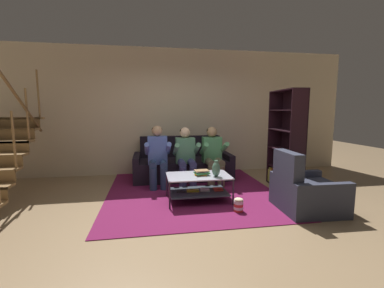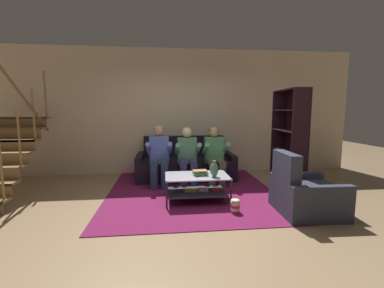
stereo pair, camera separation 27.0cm
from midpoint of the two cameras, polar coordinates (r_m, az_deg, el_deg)
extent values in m
plane|color=#957957|center=(3.98, 1.40, -14.49)|extent=(16.80, 16.80, 0.00)
cube|color=beige|center=(6.14, -1.61, 7.12)|extent=(8.40, 0.12, 2.90)
cube|color=olive|center=(5.65, -34.88, 0.67)|extent=(1.08, 0.26, 0.04)
cube|color=brown|center=(5.56, -35.42, -0.27)|extent=(1.08, 0.02, 0.19)
cube|color=olive|center=(5.87, -33.80, 2.86)|extent=(1.08, 0.26, 0.04)
cube|color=brown|center=(5.77, -34.30, 1.99)|extent=(1.08, 0.02, 0.19)
cube|color=olive|center=(6.09, -32.80, 4.89)|extent=(1.08, 0.26, 0.04)
cube|color=brown|center=(5.99, -33.26, 4.09)|extent=(1.08, 0.02, 0.19)
cylinder|color=olive|center=(4.54, -35.34, -4.64)|extent=(0.04, 0.04, 0.90)
cylinder|color=olive|center=(4.95, -32.75, 0.99)|extent=(0.04, 0.04, 0.90)
cylinder|color=olive|center=(5.40, -30.57, 5.72)|extent=(0.04, 0.04, 0.90)
cylinder|color=olive|center=(5.89, -28.71, 9.69)|extent=(0.04, 0.04, 0.90)
cylinder|color=brown|center=(5.17, -31.96, 8.44)|extent=(0.05, 1.61, 1.20)
cube|color=black|center=(5.68, -0.11, -5.50)|extent=(1.84, 0.95, 0.42)
cube|color=black|center=(5.98, -0.50, -0.47)|extent=(1.84, 0.18, 0.48)
cube|color=black|center=(5.65, -10.13, -5.06)|extent=(0.13, 0.95, 0.54)
cube|color=black|center=(5.85, 9.56, -4.62)|extent=(0.13, 0.95, 0.54)
cylinder|color=navy|center=(4.89, -6.86, -7.70)|extent=(0.14, 0.14, 0.42)
cylinder|color=navy|center=(4.90, -4.50, -7.66)|extent=(0.14, 0.14, 0.42)
cylinder|color=navy|center=(5.01, -6.88, -4.36)|extent=(0.14, 0.42, 0.14)
cylinder|color=navy|center=(5.01, -4.59, -4.33)|extent=(0.14, 0.42, 0.14)
cube|color=#536BBA|center=(5.17, -5.79, -1.30)|extent=(0.38, 0.22, 0.56)
cylinder|color=#536BBA|center=(4.99, -8.12, -1.01)|extent=(0.09, 0.49, 0.31)
cylinder|color=#536BBA|center=(4.99, -3.45, -0.95)|extent=(0.09, 0.49, 0.31)
sphere|color=tan|center=(5.13, -5.85, 2.94)|extent=(0.21, 0.21, 0.21)
ellipsoid|color=black|center=(5.14, -5.85, 3.25)|extent=(0.21, 0.21, 0.13)
cylinder|color=navy|center=(4.92, -0.30, -7.57)|extent=(0.14, 0.14, 0.42)
cylinder|color=navy|center=(4.94, 2.02, -7.50)|extent=(0.14, 0.14, 0.42)
cylinder|color=navy|center=(5.03, -0.51, -4.25)|extent=(0.14, 0.42, 0.14)
cylinder|color=navy|center=(5.06, 1.75, -4.20)|extent=(0.14, 0.42, 0.14)
cube|color=#538768|center=(5.21, 0.35, -1.42)|extent=(0.38, 0.22, 0.52)
cylinder|color=#538768|center=(5.00, -1.73, -1.20)|extent=(0.09, 0.49, 0.31)
cylinder|color=#538768|center=(5.05, 2.88, -1.12)|extent=(0.09, 0.49, 0.31)
sphere|color=beige|center=(5.16, 0.35, 2.56)|extent=(0.21, 0.21, 0.21)
ellipsoid|color=black|center=(5.18, 0.33, 2.87)|extent=(0.21, 0.21, 0.13)
cylinder|color=brown|center=(5.00, 6.11, -7.35)|extent=(0.14, 0.14, 0.42)
cylinder|color=brown|center=(5.05, 8.34, -7.25)|extent=(0.14, 0.14, 0.42)
cylinder|color=brown|center=(5.12, 5.72, -4.09)|extent=(0.14, 0.42, 0.14)
cylinder|color=brown|center=(5.16, 7.90, -4.02)|extent=(0.14, 0.42, 0.14)
cube|color=#509560|center=(5.30, 6.35, -1.30)|extent=(0.38, 0.22, 0.52)
cylinder|color=#509560|center=(5.08, 4.55, -1.07)|extent=(0.09, 0.49, 0.31)
cylinder|color=#509560|center=(5.17, 8.99, -0.99)|extent=(0.09, 0.49, 0.31)
sphere|color=tan|center=(5.26, 6.40, 2.64)|extent=(0.21, 0.21, 0.21)
ellipsoid|color=black|center=(5.27, 6.36, 2.94)|extent=(0.21, 0.21, 0.13)
cube|color=#B5B3C6|center=(4.24, 2.92, -7.08)|extent=(1.03, 0.64, 0.02)
cube|color=#333D46|center=(4.31, 2.90, -10.60)|extent=(0.94, 0.59, 0.02)
cylinder|color=#322431|center=(3.96, -3.69, -11.30)|extent=(0.03, 0.03, 0.43)
cylinder|color=#322431|center=(4.12, 10.59, -10.65)|extent=(0.03, 0.03, 0.43)
cylinder|color=#322431|center=(4.54, -4.03, -8.82)|extent=(0.03, 0.03, 0.43)
cylinder|color=#322431|center=(4.68, 8.42, -8.38)|extent=(0.03, 0.03, 0.43)
cube|color=#2A2B2E|center=(4.29, -1.02, -10.41)|extent=(0.15, 0.14, 0.02)
cube|color=gold|center=(4.30, 1.67, -10.35)|extent=(0.21, 0.12, 0.02)
cube|color=silver|center=(4.36, 4.40, -10.12)|extent=(0.18, 0.18, 0.02)
cube|color=red|center=(4.38, 7.34, -10.05)|extent=(0.15, 0.16, 0.03)
cube|color=maroon|center=(4.95, 1.32, -9.98)|extent=(3.00, 3.46, 0.01)
cube|color=slate|center=(4.95, 1.32, -9.96)|extent=(1.65, 1.90, 0.00)
ellipsoid|color=#48745B|center=(4.13, 6.85, -5.69)|extent=(0.13, 0.13, 0.24)
cylinder|color=#48745B|center=(4.11, 6.88, -4.09)|extent=(0.06, 0.06, 0.05)
cube|color=orange|center=(4.25, 3.45, -6.76)|extent=(0.22, 0.18, 0.02)
cube|color=#398F49|center=(4.24, 3.69, -6.47)|extent=(0.26, 0.23, 0.02)
cube|color=#7A90B6|center=(4.24, 3.69, -6.15)|extent=(0.19, 0.15, 0.02)
cube|color=#956F46|center=(4.22, 3.66, -5.95)|extent=(0.24, 0.17, 0.02)
cube|color=black|center=(5.54, 20.05, 1.28)|extent=(0.31, 0.04, 1.87)
cube|color=black|center=(4.70, 24.44, 0.02)|extent=(0.31, 0.04, 1.87)
cube|color=black|center=(5.18, 23.51, 0.70)|extent=(0.08, 0.96, 1.87)
cube|color=black|center=(5.30, 21.57, -9.27)|extent=(0.36, 0.93, 0.02)
cube|color=black|center=(5.21, 21.76, -5.43)|extent=(0.36, 0.93, 0.02)
cube|color=black|center=(5.14, 21.96, -1.37)|extent=(0.36, 0.93, 0.02)
cube|color=black|center=(5.10, 22.17, 2.78)|extent=(0.36, 0.93, 0.02)
cube|color=black|center=(5.09, 22.38, 6.98)|extent=(0.36, 0.93, 0.02)
cube|color=black|center=(5.10, 22.58, 11.06)|extent=(0.36, 0.93, 0.02)
cube|color=#B6B948|center=(5.62, 19.56, -6.77)|extent=(0.20, 0.07, 0.25)
cube|color=#AEBA3F|center=(5.57, 19.91, -6.65)|extent=(0.23, 0.07, 0.30)
cube|color=gold|center=(5.52, 20.35, -6.77)|extent=(0.27, 0.06, 0.31)
cube|color=#388C56|center=(5.47, 20.27, -7.33)|extent=(0.21, 0.06, 0.23)
cube|color=#305FB5|center=(5.43, 20.80, -7.12)|extent=(0.27, 0.04, 0.29)
cube|color=teal|center=(5.39, 20.62, -7.18)|extent=(0.21, 0.04, 0.30)
cube|color=#8E3490|center=(5.37, 21.09, -7.60)|extent=(0.27, 0.06, 0.23)
cube|color=#3362BB|center=(5.31, 20.97, -7.33)|extent=(0.20, 0.04, 0.31)
cube|color=orange|center=(5.30, 21.23, -8.05)|extent=(0.23, 0.06, 0.19)
cube|color=#956A42|center=(5.24, 21.39, -7.69)|extent=(0.21, 0.06, 0.29)
cube|color=#943693|center=(5.20, 21.89, -8.14)|extent=(0.26, 0.07, 0.23)
cube|color=#369054|center=(5.15, 22.07, -8.49)|extent=(0.24, 0.07, 0.20)
cube|color=red|center=(5.10, 22.39, -8.33)|extent=(0.25, 0.05, 0.26)
cube|color=silver|center=(5.06, 22.68, -8.35)|extent=(0.27, 0.04, 0.28)
cube|color=#B0BB40|center=(5.01, 22.56, -8.34)|extent=(0.21, 0.05, 0.30)
cube|color=#202231|center=(4.99, 22.95, -8.59)|extent=(0.24, 0.06, 0.28)
cube|color=#323647|center=(4.23, 25.99, -10.95)|extent=(0.87, 0.65, 0.41)
cube|color=#323647|center=(3.95, 22.05, -5.25)|extent=(0.18, 0.63, 0.48)
cube|color=#323647|center=(3.92, 28.76, -11.80)|extent=(0.85, 0.14, 0.51)
cube|color=#323647|center=(4.52, 23.69, -8.99)|extent=(0.85, 0.14, 0.51)
cylinder|color=red|center=(3.95, 11.57, -14.51)|extent=(0.14, 0.14, 0.04)
cylinder|color=white|center=(3.93, 11.59, -13.93)|extent=(0.14, 0.14, 0.04)
cylinder|color=red|center=(3.92, 11.60, -13.35)|extent=(0.14, 0.14, 0.04)
cylinder|color=white|center=(3.90, 11.62, -12.76)|extent=(0.14, 0.14, 0.04)
ellipsoid|color=beige|center=(3.89, 11.64, -12.22)|extent=(0.13, 0.13, 0.05)
camera|label=1|loc=(0.14, -88.30, 0.22)|focal=24.00mm
camera|label=2|loc=(0.14, 91.70, -0.22)|focal=24.00mm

